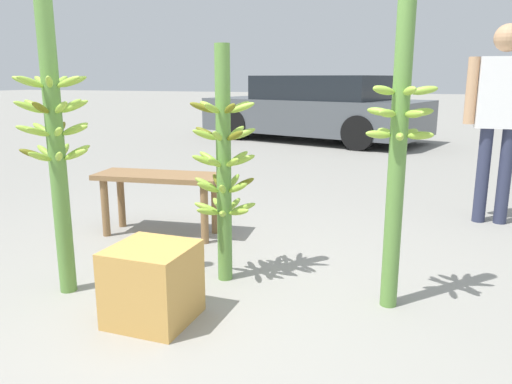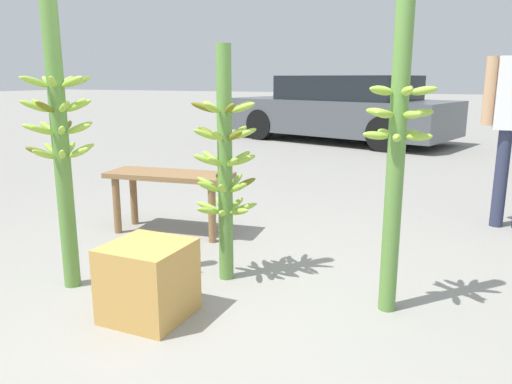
# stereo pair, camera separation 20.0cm
# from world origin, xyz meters

# --- Properties ---
(ground_plane) EXTENTS (80.00, 80.00, 0.00)m
(ground_plane) POSITION_xyz_m (0.00, 0.00, 0.00)
(ground_plane) COLOR gray
(banana_stalk_left) EXTENTS (0.41, 0.41, 1.70)m
(banana_stalk_left) POSITION_xyz_m (-0.90, 0.06, 0.90)
(banana_stalk_left) COLOR #5B8C3D
(banana_stalk_left) RESTS_ON ground_plane
(banana_stalk_center) EXTENTS (0.40, 0.40, 1.44)m
(banana_stalk_center) POSITION_xyz_m (-0.09, 0.55, 0.74)
(banana_stalk_center) COLOR #5B8C3D
(banana_stalk_center) RESTS_ON ground_plane
(banana_stalk_right) EXTENTS (0.36, 0.36, 1.65)m
(banana_stalk_right) POSITION_xyz_m (0.92, 0.51, 0.88)
(banana_stalk_right) COLOR #5B8C3D
(banana_stalk_right) RESTS_ON ground_plane
(market_bench) EXTENTS (1.06, 0.50, 0.50)m
(market_bench) POSITION_xyz_m (-0.95, 1.22, 0.41)
(market_bench) COLOR olive
(market_bench) RESTS_ON ground_plane
(parked_car) EXTENTS (4.72, 2.94, 1.29)m
(parked_car) POSITION_xyz_m (-1.23, 7.78, 0.63)
(parked_car) COLOR #4C5156
(parked_car) RESTS_ON ground_plane
(produce_crate) EXTENTS (0.41, 0.41, 0.41)m
(produce_crate) POSITION_xyz_m (-0.22, -0.09, 0.20)
(produce_crate) COLOR #C69347
(produce_crate) RESTS_ON ground_plane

